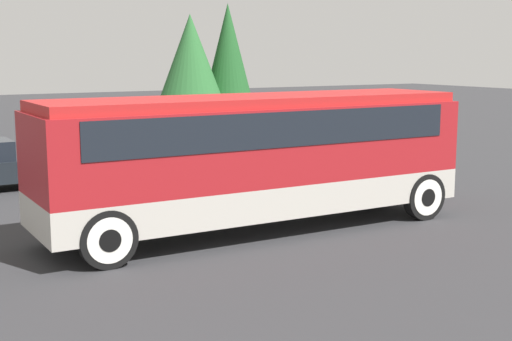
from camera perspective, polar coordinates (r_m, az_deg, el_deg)
ground_plane at (r=16.68m, az=0.00°, el=-4.77°), size 120.00×120.00×0.00m
tour_bus at (r=16.38m, az=0.29°, el=1.71°), size 10.13×2.66×3.12m
parked_car_mid at (r=26.29m, az=-0.96°, el=1.95°), size 4.77×1.95×1.34m
tree_left at (r=37.16m, az=-5.26°, el=8.97°), size 3.36×3.36×6.07m
tree_right at (r=38.45m, az=-2.26°, el=9.53°), size 2.54×2.54×6.70m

